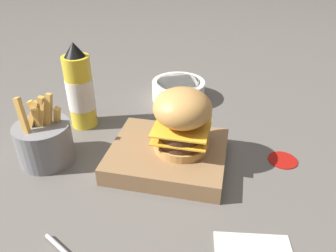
# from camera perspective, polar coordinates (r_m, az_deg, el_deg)

# --- Properties ---
(ground_plane) EXTENTS (6.00, 6.00, 0.00)m
(ground_plane) POSITION_cam_1_polar(r_m,az_deg,el_deg) (0.70, -0.45, -3.68)
(ground_plane) COLOR #5B5651
(serving_board) EXTENTS (0.22, 0.19, 0.04)m
(serving_board) POSITION_cam_1_polar(r_m,az_deg,el_deg) (0.65, 0.00, -5.10)
(serving_board) COLOR olive
(serving_board) RESTS_ON ground_plane
(burger) EXTENTS (0.11, 0.11, 0.12)m
(burger) POSITION_cam_1_polar(r_m,az_deg,el_deg) (0.61, 2.47, 1.11)
(burger) COLOR tan
(burger) RESTS_ON serving_board
(ketchup_bottle) EXTENTS (0.06, 0.06, 0.20)m
(ketchup_bottle) POSITION_cam_1_polar(r_m,az_deg,el_deg) (0.77, -15.07, 6.10)
(ketchup_bottle) COLOR yellow
(ketchup_bottle) RESTS_ON ground_plane
(fries_basket) EXTENTS (0.11, 0.11, 0.15)m
(fries_basket) POSITION_cam_1_polar(r_m,az_deg,el_deg) (0.69, -20.71, -2.51)
(fries_basket) COLOR slate
(fries_basket) RESTS_ON ground_plane
(side_bowl) EXTENTS (0.14, 0.14, 0.05)m
(side_bowl) POSITION_cam_1_polar(r_m,az_deg,el_deg) (0.89, 1.81, 6.34)
(side_bowl) COLOR silver
(side_bowl) RESTS_ON ground_plane
(ketchup_puddle) EXTENTS (0.06, 0.06, 0.00)m
(ketchup_puddle) POSITION_cam_1_polar(r_m,az_deg,el_deg) (0.70, 19.35, -5.57)
(ketchup_puddle) COLOR #9E140F
(ketchup_puddle) RESTS_ON ground_plane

